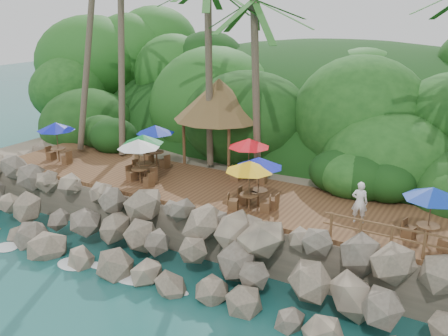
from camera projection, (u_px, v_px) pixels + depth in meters
The scene contains 11 objects.
ground at pixel (147, 293), 19.47m from camera, with size 140.00×140.00×0.00m, color #19514F.
land_base at pixel (302, 161), 32.31m from camera, with size 32.00×25.20×2.10m, color gray.
jungle_hill at pixel (337, 149), 38.81m from camera, with size 44.80×28.00×15.40m, color #143811.
seawall at pixel (176, 246), 20.76m from camera, with size 29.00×4.00×2.30m, color gray, non-canonical shape.
terrace at pixel (224, 192), 23.72m from camera, with size 26.00×5.00×0.20m, color brown.
jungle_foliage at pixel (295, 181), 31.81m from camera, with size 44.00×16.00×12.00m, color #143811, non-canonical shape.
foam_line at pixel (151, 289), 19.71m from camera, with size 25.20×0.80×0.06m.
palapa at pixel (219, 99), 26.99m from camera, with size 4.95×4.95×4.60m.
dining_clusters at pixel (227, 154), 22.90m from camera, with size 24.07×5.25×2.22m.
railing at pixel (442, 246), 16.90m from camera, with size 8.30×0.10×1.00m.
waiter at pixel (360, 202), 19.95m from camera, with size 0.63×0.41×1.73m, color white.
Camera 1 is at (11.09, -13.21, 10.69)m, focal length 40.32 mm.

